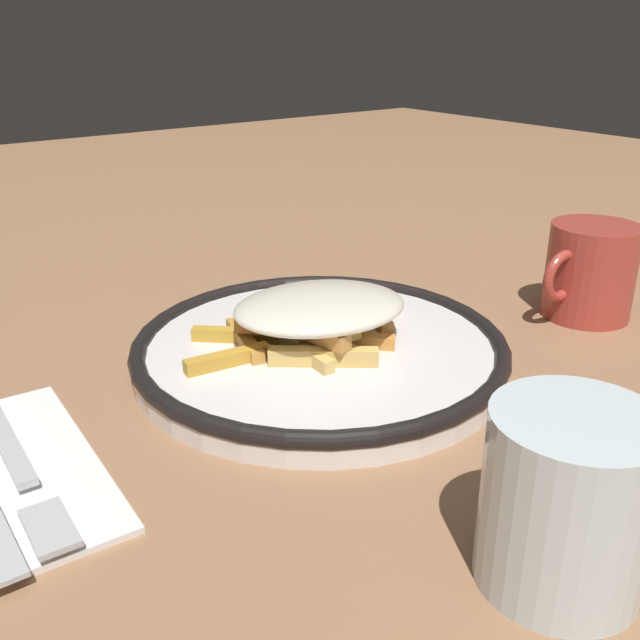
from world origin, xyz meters
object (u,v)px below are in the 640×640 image
(plate, at_px, (320,350))
(fork, at_px, (20,467))
(fries_heap, at_px, (316,313))
(water_glass, at_px, (567,500))
(coffee_mug, at_px, (589,271))

(plate, height_order, fork, plate)
(fries_heap, height_order, fork, fries_heap)
(water_glass, bearing_deg, coffee_mug, -147.66)
(plate, distance_m, fork, 0.24)
(coffee_mug, bearing_deg, water_glass, 32.34)
(fork, height_order, water_glass, water_glass)
(fork, xyz_separation_m, water_glass, (-0.19, 0.24, 0.04))
(plate, distance_m, coffee_mug, 0.27)
(plate, relative_size, water_glass, 3.25)
(fork, height_order, coffee_mug, coffee_mug)
(water_glass, distance_m, coffee_mug, 0.36)
(plate, distance_m, water_glass, 0.26)
(plate, height_order, coffee_mug, coffee_mug)
(fries_heap, relative_size, fork, 1.18)
(water_glass, relative_size, coffee_mug, 0.85)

